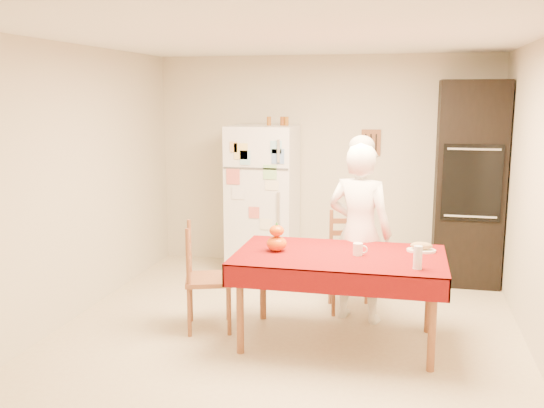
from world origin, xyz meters
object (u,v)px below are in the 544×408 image
(chair_far, at_px, (350,257))
(seated_woman, at_px, (359,233))
(bread_plate, at_px, (421,250))
(chair_left, at_px, (201,273))
(pumpkin_lower, at_px, (277,244))
(dining_table, at_px, (339,262))
(refrigerator, at_px, (263,199))
(oven_cabinet, at_px, (469,183))
(coffee_mug, at_px, (358,249))
(wine_glass, at_px, (418,257))

(chair_far, xyz_separation_m, seated_woman, (0.10, -0.29, 0.31))
(seated_woman, xyz_separation_m, bread_plate, (0.54, -0.34, -0.05))
(chair_far, height_order, chair_left, same)
(seated_woman, distance_m, pumpkin_lower, 0.87)
(dining_table, height_order, chair_left, chair_left)
(dining_table, bearing_deg, chair_far, 89.16)
(refrigerator, relative_size, oven_cabinet, 0.77)
(pumpkin_lower, xyz_separation_m, bread_plate, (1.18, 0.25, -0.05))
(refrigerator, distance_m, chair_left, 1.93)
(refrigerator, xyz_separation_m, bread_plate, (1.76, -1.70, -0.08))
(oven_cabinet, xyz_separation_m, chair_far, (-1.16, -1.12, -0.59))
(pumpkin_lower, bearing_deg, seated_woman, 42.40)
(refrigerator, bearing_deg, coffee_mug, -57.05)
(dining_table, relative_size, coffee_mug, 17.00)
(refrigerator, distance_m, bread_plate, 2.45)
(seated_woman, bearing_deg, pumpkin_lower, 57.37)
(coffee_mug, bearing_deg, seated_woman, 93.29)
(refrigerator, bearing_deg, pumpkin_lower, -73.32)
(wine_glass, bearing_deg, bread_plate, 85.89)
(bread_plate, bearing_deg, coffee_mug, -155.14)
(oven_cabinet, xyz_separation_m, wine_glass, (-0.56, -2.28, -0.25))
(coffee_mug, bearing_deg, dining_table, 179.73)
(seated_woman, relative_size, pumpkin_lower, 9.68)
(seated_woman, bearing_deg, coffee_mug, 108.25)
(dining_table, distance_m, bread_plate, 0.70)
(oven_cabinet, distance_m, wine_glass, 2.36)
(chair_left, bearing_deg, oven_cabinet, -69.06)
(chair_left, bearing_deg, coffee_mug, -110.05)
(chair_far, relative_size, pumpkin_lower, 5.62)
(wine_glass, bearing_deg, pumpkin_lower, 166.13)
(oven_cabinet, distance_m, seated_woman, 1.79)
(oven_cabinet, height_order, wine_glass, oven_cabinet)
(seated_woman, bearing_deg, oven_cabinet, -111.81)
(oven_cabinet, height_order, seated_woman, oven_cabinet)
(chair_left, relative_size, seated_woman, 0.58)
(pumpkin_lower, bearing_deg, coffee_mug, 0.99)
(dining_table, bearing_deg, seated_woman, 78.65)
(seated_woman, relative_size, bread_plate, 6.83)
(chair_left, bearing_deg, refrigerator, -21.35)
(dining_table, bearing_deg, bread_plate, 19.68)
(dining_table, distance_m, seated_woman, 0.60)
(oven_cabinet, bearing_deg, wine_glass, -103.70)
(wine_glass, relative_size, bread_plate, 0.73)
(chair_left, bearing_deg, pumpkin_lower, -112.76)
(chair_left, bearing_deg, bread_plate, -102.38)
(refrigerator, height_order, seated_woman, refrigerator)
(refrigerator, xyz_separation_m, chair_left, (-0.10, -1.90, -0.34))
(seated_woman, bearing_deg, chair_left, 36.75)
(dining_table, xyz_separation_m, bread_plate, (0.65, 0.23, 0.08))
(refrigerator, height_order, coffee_mug, refrigerator)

